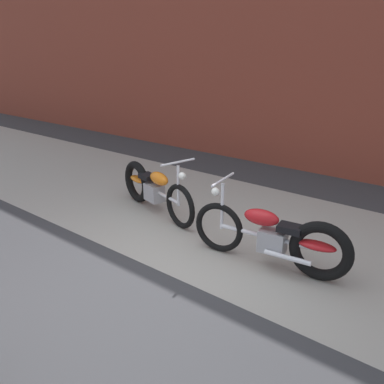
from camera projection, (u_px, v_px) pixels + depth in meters
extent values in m
plane|color=#38383A|center=(163.00, 272.00, 4.57)|extent=(80.00, 80.00, 0.00)
cube|color=#9E998E|center=(238.00, 223.00, 5.87)|extent=(36.00, 3.50, 0.01)
cube|color=brown|center=(337.00, 21.00, 7.35)|extent=(36.00, 0.50, 6.08)
torus|color=black|center=(180.00, 206.00, 5.62)|extent=(0.68, 0.26, 0.68)
torus|color=black|center=(137.00, 182.00, 6.59)|extent=(0.74, 0.32, 0.73)
cylinder|color=silver|center=(157.00, 191.00, 6.10)|extent=(1.21, 0.38, 0.06)
cube|color=#99999E|center=(154.00, 192.00, 6.17)|extent=(0.37, 0.30, 0.28)
ellipsoid|color=orange|center=(159.00, 179.00, 5.95)|extent=(0.47, 0.30, 0.20)
ellipsoid|color=orange|center=(138.00, 179.00, 6.53)|extent=(0.47, 0.29, 0.10)
cube|color=black|center=(147.00, 176.00, 6.24)|extent=(0.32, 0.27, 0.08)
cylinder|color=silver|center=(178.00, 186.00, 5.54)|extent=(0.05, 0.05, 0.62)
cylinder|color=silver|center=(178.00, 162.00, 5.42)|extent=(0.19, 0.57, 0.03)
sphere|color=white|center=(182.00, 176.00, 5.41)|extent=(0.11, 0.11, 0.11)
cylinder|color=silver|center=(155.00, 191.00, 6.46)|extent=(0.55, 0.20, 0.06)
torus|color=black|center=(219.00, 228.00, 4.95)|extent=(0.68, 0.16, 0.68)
torus|color=black|center=(321.00, 251.00, 4.32)|extent=(0.74, 0.21, 0.73)
cylinder|color=silver|center=(266.00, 237.00, 4.62)|extent=(1.23, 0.20, 0.06)
cube|color=#99999E|center=(272.00, 241.00, 4.60)|extent=(0.34, 0.26, 0.28)
ellipsoid|color=red|center=(261.00, 217.00, 4.58)|extent=(0.46, 0.24, 0.20)
ellipsoid|color=red|center=(317.00, 246.00, 4.32)|extent=(0.46, 0.23, 0.10)
cube|color=black|center=(290.00, 229.00, 4.43)|extent=(0.30, 0.23, 0.08)
cylinder|color=silver|center=(222.00, 206.00, 4.82)|extent=(0.05, 0.05, 0.62)
cylinder|color=silver|center=(223.00, 179.00, 4.70)|extent=(0.10, 0.58, 0.03)
sphere|color=white|center=(216.00, 192.00, 4.81)|extent=(0.11, 0.11, 0.11)
cylinder|color=silver|center=(287.00, 258.00, 4.39)|extent=(0.55, 0.12, 0.06)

